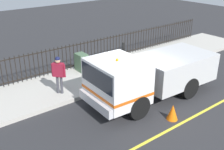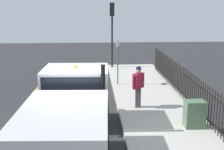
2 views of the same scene
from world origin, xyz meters
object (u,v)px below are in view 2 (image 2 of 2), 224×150
Objects in this scene: utility_cabinet at (194,114)px; street_sign at (118,57)px; traffic_light_near at (112,22)px; traffic_cone at (16,131)px; work_truck at (71,108)px; worker_standing at (138,82)px.

street_sign is at bearing 110.56° from utility_cabinet.
utility_cabinet is (2.20, -10.32, -2.52)m from traffic_light_near.
utility_cabinet is at bearing 3.15° from traffic_cone.
traffic_cone is at bearing 76.06° from traffic_light_near.
work_truck is 4.24m from utility_cabinet.
work_truck is at bearing 7.73° from worker_standing.
traffic_light_near reaches higher than traffic_cone.
traffic_cone is 0.27× the size of street_sign.
street_sign reaches higher than utility_cabinet.
worker_standing reaches higher than traffic_cone.
worker_standing reaches higher than utility_cabinet.
traffic_cone is 7.34m from street_sign.
worker_standing is at bearing 127.05° from utility_cabinet.
street_sign is (-2.18, 5.81, 0.99)m from utility_cabinet.
traffic_light_near is at bearing 82.72° from work_truck.
utility_cabinet is 6.00m from traffic_cone.
worker_standing is at bearing -81.53° from street_sign.
street_sign reaches higher than work_truck.
worker_standing is 5.09m from traffic_cone.
worker_standing is 2.78m from utility_cabinet.
street_sign is at bearing 75.90° from work_truck.
traffic_light_near is (1.94, 11.00, 1.96)m from work_truck.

